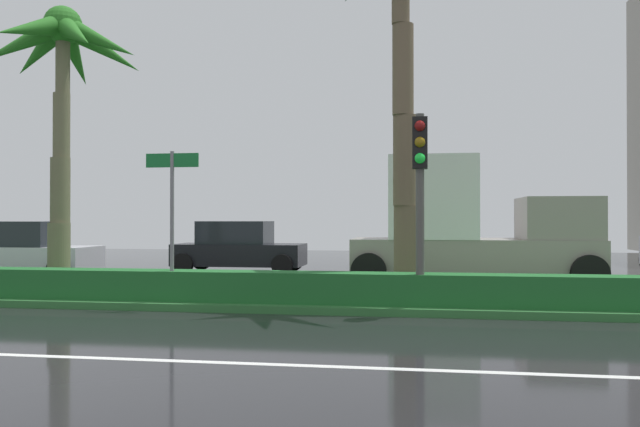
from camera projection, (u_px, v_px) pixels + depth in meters
ground_plane at (227, 296)px, 15.09m from camera, size 90.00×42.00×0.10m
near_lane_divider_stripe at (65, 357)px, 8.17m from camera, size 81.00×0.14×0.01m
median_strip at (214, 296)px, 14.10m from camera, size 85.50×4.00×0.15m
median_hedge at (192, 285)px, 12.72m from camera, size 76.50×0.70×0.60m
palm_tree_mid_left at (63, 66)px, 15.12m from camera, size 3.96×4.02×6.77m
traffic_signal_median_right at (420, 174)px, 11.80m from camera, size 0.28×0.43×3.62m
street_name_sign at (172, 205)px, 12.62m from camera, size 1.10×0.08×3.00m
car_in_traffic_leading at (24, 251)px, 19.25m from camera, size 4.30×2.02×1.72m
car_in_traffic_second at (238, 248)px, 21.14m from camera, size 4.30×2.02×1.72m
box_truck_lead at (469, 228)px, 16.98m from camera, size 6.40×2.64×3.46m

